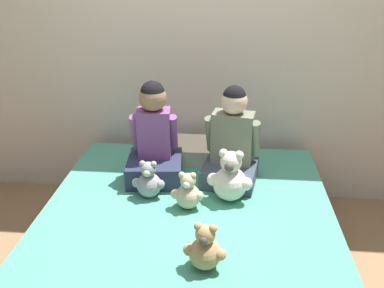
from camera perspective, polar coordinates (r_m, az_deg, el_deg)
ground_plane at (r=2.58m, az=-0.72°, el=-18.30°), size 14.00×14.00×0.00m
wall_behind_bed at (r=2.95m, az=1.16°, el=14.82°), size 8.00×0.06×2.50m
bed at (r=2.44m, az=-0.74°, el=-14.49°), size 1.68×1.85×0.45m
child_on_left at (r=2.58m, az=-5.32°, el=0.36°), size 0.37×0.37×0.64m
child_on_right at (r=2.54m, az=5.60°, el=0.00°), size 0.38×0.37×0.63m
teddy_bear_held_by_left_child at (r=2.44m, az=-6.09°, el=-5.27°), size 0.20×0.15×0.24m
teddy_bear_held_by_right_child at (r=2.39m, az=5.36°, el=-4.91°), size 0.27×0.20×0.32m
teddy_bear_between_children at (r=2.32m, az=-0.65°, el=-6.87°), size 0.19×0.14×0.23m
teddy_bear_at_foot_of_bed at (r=1.92m, az=1.84°, el=-14.54°), size 0.20×0.15×0.24m
pillow_at_headboard at (r=2.91m, az=0.65°, el=-0.83°), size 0.58×0.31×0.11m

